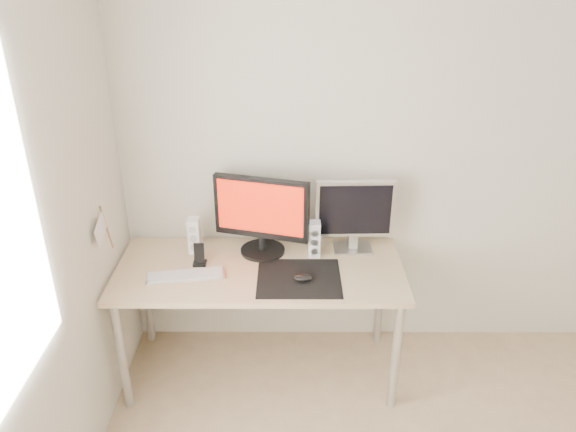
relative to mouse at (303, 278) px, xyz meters
name	(u,v)px	position (x,y,z in m)	size (l,w,h in m)	color
wall_back	(422,157)	(0.69, 0.51, 0.50)	(3.50, 3.50, 0.00)	silver
mousepad	(299,278)	(-0.02, 0.03, -0.02)	(0.45, 0.40, 0.00)	black
mouse	(303,278)	(0.00, 0.00, 0.00)	(0.10, 0.06, 0.04)	black
desk	(260,279)	(-0.24, 0.14, -0.10)	(1.60, 0.70, 0.73)	#D1B587
main_monitor	(262,213)	(-0.23, 0.31, 0.23)	(0.54, 0.32, 0.47)	black
second_monitor	(355,213)	(0.30, 0.35, 0.22)	(0.45, 0.17, 0.43)	#B1B1B3
speaker_left	(194,236)	(-0.62, 0.32, 0.08)	(0.07, 0.08, 0.21)	white
speaker_right	(314,239)	(0.07, 0.28, 0.08)	(0.07, 0.08, 0.21)	white
keyboard	(186,275)	(-0.63, 0.05, -0.01)	(0.43, 0.19, 0.02)	silver
phone_dock	(200,258)	(-0.57, 0.17, 0.02)	(0.07, 0.06, 0.13)	black
pennant	(102,228)	(-1.03, 0.00, 0.30)	(0.01, 0.23, 0.29)	#A57F54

